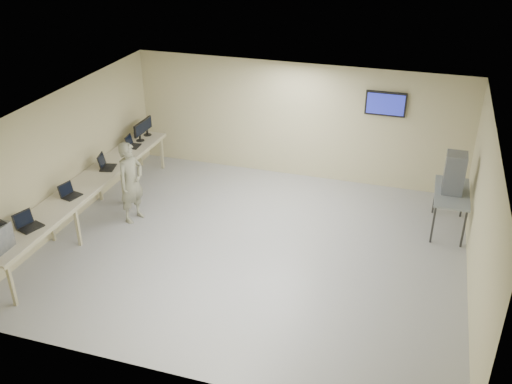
% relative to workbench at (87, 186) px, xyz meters
% --- Properties ---
extents(room, '(8.01, 7.01, 2.81)m').
position_rel_workbench_xyz_m(room, '(3.62, 0.06, 0.58)').
color(room, '#B4B4B4').
rests_on(room, ground).
extents(workbench, '(0.76, 6.00, 0.90)m').
position_rel_workbench_xyz_m(workbench, '(0.00, 0.00, 0.00)').
color(workbench, beige).
rests_on(workbench, ground).
extents(laptop_0, '(0.43, 0.46, 0.30)m').
position_rel_workbench_xyz_m(laptop_0, '(-0.02, -1.86, 0.15)').
color(laptop_0, black).
rests_on(laptop_0, workbench).
extents(laptop_1, '(0.36, 0.40, 0.27)m').
position_rel_workbench_xyz_m(laptop_1, '(0.00, -0.61, 0.14)').
color(laptop_1, black).
rests_on(laptop_1, workbench).
extents(laptop_2, '(0.41, 0.45, 0.31)m').
position_rel_workbench_xyz_m(laptop_2, '(-0.01, 0.77, 0.15)').
color(laptop_2, black).
rests_on(laptop_2, workbench).
extents(laptop_3, '(0.31, 0.36, 0.27)m').
position_rel_workbench_xyz_m(laptop_3, '(-0.03, 2.00, 0.14)').
color(laptop_3, black).
rests_on(laptop_3, workbench).
extents(monitor_near, '(0.20, 0.45, 0.44)m').
position_rel_workbench_xyz_m(monitor_near, '(-0.01, 2.37, 0.34)').
color(monitor_near, black).
rests_on(monitor_near, workbench).
extents(monitor_far, '(0.20, 0.44, 0.44)m').
position_rel_workbench_xyz_m(monitor_far, '(-0.01, 2.75, 0.34)').
color(monitor_far, black).
rests_on(monitor_far, workbench).
extents(soldier, '(0.58, 0.73, 1.75)m').
position_rel_workbench_xyz_m(soldier, '(0.83, 0.35, 0.05)').
color(soldier, gray).
rests_on(soldier, ground).
extents(side_table, '(0.68, 1.45, 0.87)m').
position_rel_workbench_xyz_m(side_table, '(7.19, 1.90, -0.03)').
color(side_table, slate).
rests_on(side_table, ground).
extents(storage_bins, '(0.39, 0.43, 0.83)m').
position_rel_workbench_xyz_m(storage_bins, '(7.17, 1.90, 0.46)').
color(storage_bins, slate).
rests_on(storage_bins, side_table).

